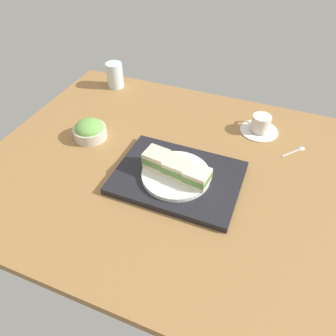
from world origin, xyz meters
TOP-DOWN VIEW (x-y plane):
  - ground_plane at (0.00, 0.00)cm, footprint 140.00×100.00cm
  - serving_tray at (-2.92, -5.63)cm, footprint 39.10×28.69cm
  - sandwich_plate at (-3.21, -6.43)cm, footprint 21.53×21.53cm
  - sandwich_near at (-10.27, -5.15)cm, footprint 7.95×7.27cm
  - sandwich_middle at (-3.21, -6.43)cm, footprint 8.00×7.29cm
  - sandwich_far at (3.85, -7.70)cm, footprint 7.94×7.51cm
  - salad_bowl at (-40.41, 3.27)cm, footprint 11.99×11.99cm
  - coffee_cup at (16.55, 30.17)cm, footprint 14.15×14.15cm
  - drinking_glass at (-50.08, 40.25)cm, footprint 7.24×7.24cm
  - teaspoon at (31.50, 24.03)cm, footprint 7.68×8.81cm

SIDE VIEW (x-z plane):
  - ground_plane at x=0.00cm, z-range -3.00..0.00cm
  - teaspoon at x=31.50cm, z-range -0.05..0.75cm
  - serving_tray at x=-2.92cm, z-range 0.00..2.16cm
  - coffee_cup at x=16.55cm, z-range -0.65..6.06cm
  - sandwich_plate at x=-3.21cm, z-range 2.16..3.52cm
  - salad_bowl at x=-40.41cm, z-range -0.37..6.71cm
  - drinking_glass at x=-50.08cm, z-range 0.00..10.99cm
  - sandwich_far at x=3.85cm, z-range 3.52..8.25cm
  - sandwich_middle at x=-3.21cm, z-range 3.52..8.45cm
  - sandwich_near at x=-10.27cm, z-range 3.52..8.87cm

